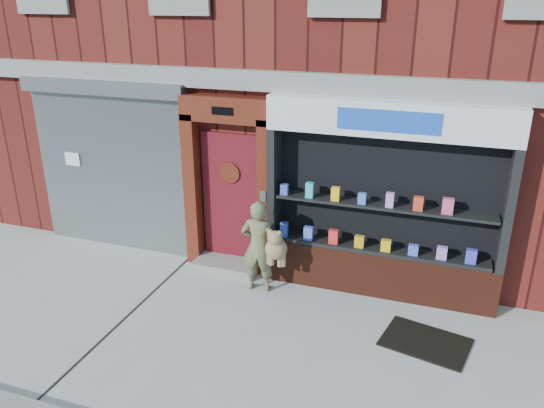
% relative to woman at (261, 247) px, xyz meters
% --- Properties ---
extents(ground, '(80.00, 80.00, 0.00)m').
position_rel_woman_xyz_m(ground, '(-0.03, -1.26, -0.75)').
color(ground, '#9E9E99').
rests_on(ground, ground).
extents(building, '(12.00, 8.16, 8.00)m').
position_rel_woman_xyz_m(building, '(-0.03, 4.73, 3.25)').
color(building, '#4D1411').
rests_on(building, ground).
extents(shutter_bay, '(3.10, 0.30, 3.04)m').
position_rel_woman_xyz_m(shutter_bay, '(-3.03, 0.66, 0.97)').
color(shutter_bay, gray).
rests_on(shutter_bay, ground).
extents(red_door_bay, '(1.52, 0.58, 2.90)m').
position_rel_woman_xyz_m(red_door_bay, '(-0.78, 0.60, 0.71)').
color(red_door_bay, '#4B170C').
rests_on(red_door_bay, ground).
extents(pharmacy_bay, '(3.50, 0.41, 3.00)m').
position_rel_woman_xyz_m(pharmacy_bay, '(1.72, 0.55, 0.62)').
color(pharmacy_bay, '#522113').
rests_on(pharmacy_bay, ground).
extents(woman, '(0.76, 0.43, 1.48)m').
position_rel_woman_xyz_m(woman, '(0.00, 0.00, 0.00)').
color(woman, '#656945').
rests_on(woman, ground).
extents(doormat, '(1.24, 0.99, 0.03)m').
position_rel_woman_xyz_m(doormat, '(2.55, -0.59, -0.74)').
color(doormat, black).
rests_on(doormat, ground).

